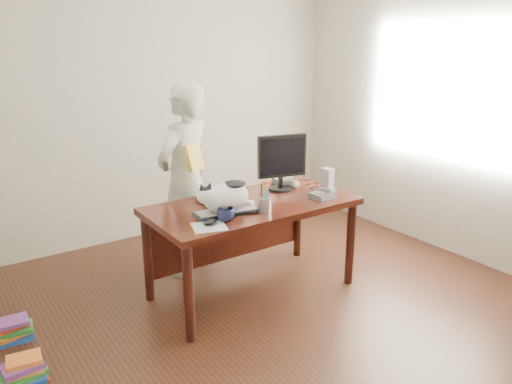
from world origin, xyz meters
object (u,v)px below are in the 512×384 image
at_px(pen_cup, 264,203).
at_px(phone, 323,194).
at_px(calculator, 283,181).
at_px(person, 185,181).
at_px(desk, 247,218).
at_px(mouse, 210,222).
at_px(keyboard, 226,212).
at_px(monitor, 282,159).
at_px(cat, 224,196).
at_px(baseball, 296,184).
at_px(book_stack, 213,195).
at_px(book_pile_a, 25,372).
at_px(book_pile_b, 13,330).
at_px(speaker, 327,178).
at_px(coffee_mug, 226,215).

height_order(pen_cup, phone, pen_cup).
height_order(calculator, person, person).
xyz_separation_m(desk, pen_cup, (-0.05, -0.31, 0.22)).
bearing_deg(mouse, keyboard, 51.18).
bearing_deg(monitor, cat, -145.65).
height_order(desk, baseball, baseball).
bearing_deg(mouse, book_stack, 75.85).
relative_size(monitor, calculator, 2.19).
relative_size(pen_cup, calculator, 1.16).
height_order(cat, book_stack, cat).
distance_m(desk, book_pile_a, 1.85).
bearing_deg(baseball, pen_cup, -148.91).
bearing_deg(book_pile_b, speaker, -9.04).
relative_size(monitor, baseball, 6.67).
bearing_deg(mouse, calculator, 44.17).
height_order(keyboard, phone, phone).
bearing_deg(book_pile_b, pen_cup, -19.10).
xyz_separation_m(phone, person, (-0.78, 0.85, 0.04)).
bearing_deg(speaker, desk, 161.38).
relative_size(cat, coffee_mug, 3.84).
relative_size(monitor, book_pile_b, 1.80).
relative_size(pen_cup, person, 0.15).
bearing_deg(book_pile_b, mouse, -26.05).
bearing_deg(book_pile_b, coffee_mug, -23.27).
height_order(cat, phone, cat).
xyz_separation_m(calculator, book_pile_a, (-2.26, -0.47, -0.69)).
relative_size(monitor, pen_cup, 1.89).
bearing_deg(coffee_mug, person, 81.53).
xyz_separation_m(keyboard, book_pile_a, (-1.46, -0.10, -0.68)).
relative_size(desk, baseball, 22.94).
bearing_deg(book_pile_b, cat, -17.59).
bearing_deg(book_pile_b, phone, -14.12).
bearing_deg(book_pile_b, calculator, -2.01).
bearing_deg(book_pile_b, keyboard, -17.41).
height_order(keyboard, calculator, calculator).
xyz_separation_m(desk, mouse, (-0.51, -0.32, 0.17)).
bearing_deg(desk, book_stack, 140.01).
distance_m(monitor, pen_cup, 0.61).
bearing_deg(book_stack, phone, -46.66).
xyz_separation_m(keyboard, calculator, (0.80, 0.37, 0.01)).
bearing_deg(desk, pen_cup, -99.00).
relative_size(monitor, phone, 2.30).
xyz_separation_m(coffee_mug, phone, (0.91, 0.01, -0.02)).
bearing_deg(keyboard, desk, 38.56).
distance_m(desk, mouse, 0.62).
distance_m(phone, book_pile_b, 2.43).
distance_m(cat, book_pile_b, 1.69).
relative_size(pen_cup, book_pile_b, 0.95).
bearing_deg(mouse, book_pile_a, -164.66).
xyz_separation_m(keyboard, speaker, (1.02, 0.06, 0.07)).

